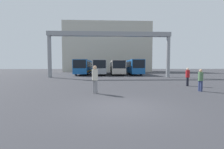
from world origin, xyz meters
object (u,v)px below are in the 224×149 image
(bus_slot_0, at_px, (84,66))
(bus_slot_3, at_px, (133,66))
(bus_slot_2, at_px, (117,67))
(pedestrian_far_center, at_px, (95,79))
(bus_slot_1, at_px, (101,67))
(pedestrian_mid_right, at_px, (188,76))
(pedestrian_mid_left, at_px, (201,80))

(bus_slot_0, relative_size, bus_slot_3, 0.90)
(bus_slot_0, relative_size, bus_slot_2, 0.86)
(pedestrian_far_center, bearing_deg, bus_slot_3, 116.11)
(bus_slot_3, relative_size, pedestrian_far_center, 6.34)
(bus_slot_1, relative_size, pedestrian_mid_right, 7.04)
(bus_slot_3, xyz_separation_m, pedestrian_far_center, (-6.77, -23.23, -0.83))
(bus_slot_2, distance_m, pedestrian_far_center, 23.79)
(pedestrian_mid_left, bearing_deg, pedestrian_far_center, 77.40)
(pedestrian_far_center, bearing_deg, bus_slot_2, 124.69)
(pedestrian_mid_left, bearing_deg, bus_slot_1, 2.66)
(pedestrian_mid_left, bearing_deg, bus_slot_2, -5.94)
(bus_slot_0, xyz_separation_m, bus_slot_2, (7.20, 0.88, -0.05))
(bus_slot_0, height_order, pedestrian_mid_right, bus_slot_0)
(pedestrian_mid_left, height_order, pedestrian_far_center, pedestrian_far_center)
(bus_slot_2, bearing_deg, bus_slot_0, -172.99)
(bus_slot_3, relative_size, pedestrian_mid_left, 7.37)
(bus_slot_3, bearing_deg, bus_slot_1, 179.96)
(bus_slot_0, distance_m, pedestrian_far_center, 23.05)
(bus_slot_2, height_order, pedestrian_far_center, bus_slot_2)
(pedestrian_mid_left, xyz_separation_m, pedestrian_mid_right, (0.66, 2.86, 0.04))
(bus_slot_0, bearing_deg, bus_slot_1, 8.87)
(bus_slot_0, distance_m, bus_slot_1, 3.64)
(bus_slot_0, height_order, pedestrian_far_center, bus_slot_0)
(bus_slot_2, relative_size, pedestrian_mid_right, 7.43)
(bus_slot_0, xyz_separation_m, pedestrian_far_center, (4.03, -22.68, -0.81))
(pedestrian_mid_left, relative_size, pedestrian_mid_right, 0.95)
(pedestrian_mid_right, bearing_deg, bus_slot_0, -109.03)
(bus_slot_1, relative_size, bus_slot_3, 1.00)
(bus_slot_3, bearing_deg, pedestrian_far_center, -106.24)
(pedestrian_far_center, bearing_deg, bus_slot_1, 133.41)
(pedestrian_far_center, bearing_deg, bus_slot_0, 142.42)
(bus_slot_3, distance_m, pedestrian_mid_left, 22.77)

